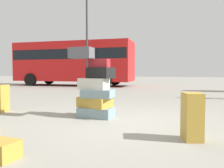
# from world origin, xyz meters

# --- Properties ---
(ground_plane) EXTENTS (80.00, 80.00, 0.00)m
(ground_plane) POSITION_xyz_m (0.00, 0.00, 0.00)
(ground_plane) COLOR gray
(suitcase_tower) EXTENTS (0.94, 0.71, 1.57)m
(suitcase_tower) POSITION_xyz_m (-0.51, 0.20, 0.65)
(suitcase_tower) COLOR gray
(suitcase_tower) RESTS_ON ground
(suitcase_tan_right_side) EXTENTS (0.26, 0.44, 0.70)m
(suitcase_tan_right_side) POSITION_xyz_m (-3.01, -0.08, 0.35)
(suitcase_tan_right_side) COLOR #B28C33
(suitcase_tan_right_side) RESTS_ON ground
(suitcase_tan_foreground_near) EXTENTS (0.36, 0.41, 0.72)m
(suitcase_tan_foreground_near) POSITION_xyz_m (1.62, -0.86, 0.36)
(suitcase_tan_foreground_near) COLOR #B28C33
(suitcase_tan_foreground_near) RESTS_ON ground
(parked_bus) EXTENTS (8.91, 3.35, 3.15)m
(parked_bus) POSITION_xyz_m (-7.02, 10.20, 1.83)
(parked_bus) COLOR red
(parked_bus) RESTS_ON ground
(lamp_post) EXTENTS (0.36, 0.36, 7.00)m
(lamp_post) POSITION_xyz_m (-4.87, 8.21, 4.48)
(lamp_post) COLOR #333338
(lamp_post) RESTS_ON ground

